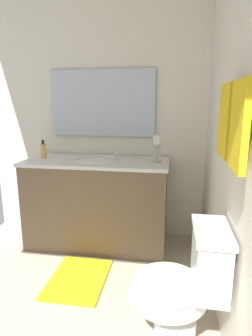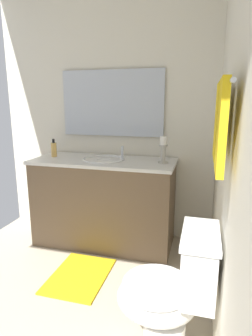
% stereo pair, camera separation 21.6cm
% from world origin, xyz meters
% --- Properties ---
extents(floor, '(2.57, 2.29, 0.02)m').
position_xyz_m(floor, '(0.00, 0.00, -0.01)').
color(floor, beige).
rests_on(floor, ground).
extents(wall_back, '(2.57, 0.04, 2.45)m').
position_xyz_m(wall_back, '(0.00, 1.15, 1.23)').
color(wall_back, silver).
rests_on(wall_back, ground).
extents(wall_left, '(0.04, 2.29, 2.45)m').
position_xyz_m(wall_left, '(-1.29, 0.00, 1.23)').
color(wall_left, silver).
rests_on(wall_left, ground).
extents(vanity_cabinet, '(0.58, 1.38, 0.86)m').
position_xyz_m(vanity_cabinet, '(-0.96, 0.08, 0.43)').
color(vanity_cabinet, brown).
rests_on(vanity_cabinet, ground).
extents(sink_basin, '(0.40, 0.40, 0.24)m').
position_xyz_m(sink_basin, '(-0.96, 0.08, 0.82)').
color(sink_basin, white).
rests_on(sink_basin, vanity_cabinet).
extents(mirror, '(0.02, 1.06, 0.65)m').
position_xyz_m(mirror, '(-1.24, 0.08, 1.38)').
color(mirror, silver).
extents(candle_holder_tall, '(0.09, 0.09, 0.24)m').
position_xyz_m(candle_holder_tall, '(-0.97, 0.65, 0.98)').
color(candle_holder_tall, '#B7B2A5').
rests_on(candle_holder_tall, vanity_cabinet).
extents(soap_bottle, '(0.06, 0.06, 0.18)m').
position_xyz_m(soap_bottle, '(-0.98, -0.45, 0.93)').
color(soap_bottle, '#E5B259').
rests_on(soap_bottle, vanity_cabinet).
extents(toilet, '(0.39, 0.54, 0.75)m').
position_xyz_m(toilet, '(0.17, 0.86, 0.37)').
color(toilet, white).
rests_on(toilet, ground).
extents(towel_bar, '(0.65, 0.02, 0.02)m').
position_xyz_m(towel_bar, '(0.17, 1.09, 1.47)').
color(towel_bar, silver).
extents(towel_near_vanity, '(0.27, 0.03, 0.38)m').
position_xyz_m(towel_near_vanity, '(0.01, 1.07, 1.30)').
color(towel_near_vanity, yellow).
rests_on(towel_near_vanity, towel_bar).
extents(towel_center, '(0.25, 0.03, 0.38)m').
position_xyz_m(towel_center, '(0.34, 1.07, 1.30)').
color(towel_center, yellow).
rests_on(towel_center, towel_bar).
extents(bath_mat, '(0.60, 0.44, 0.02)m').
position_xyz_m(bath_mat, '(-0.34, 0.08, 0.01)').
color(bath_mat, yellow).
rests_on(bath_mat, ground).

